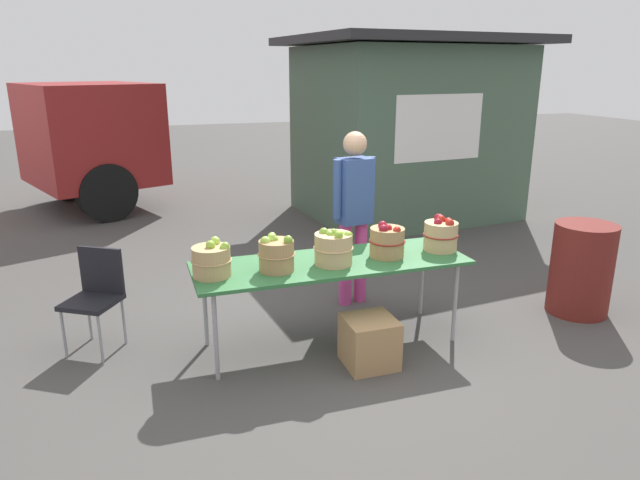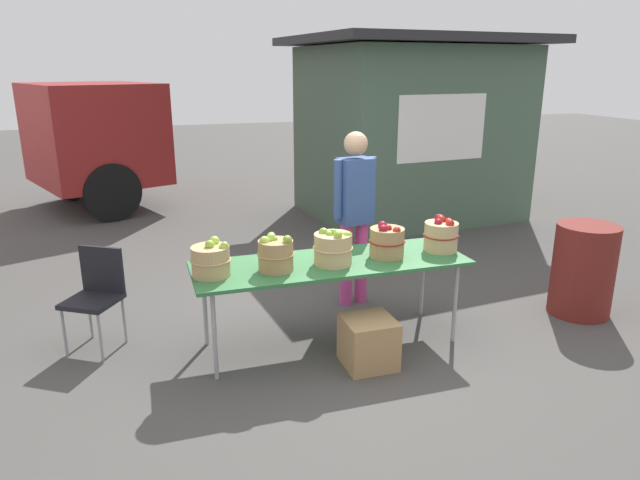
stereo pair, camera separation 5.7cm
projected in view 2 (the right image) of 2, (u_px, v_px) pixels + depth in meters
ground_plane at (330, 342)px, 5.01m from camera, size 40.00×40.00×0.00m
market_table at (331, 266)px, 4.80m from camera, size 2.30×0.76×0.75m
apple_basket_green_0 at (211, 260)px, 4.43m from camera, size 0.32×0.32×0.29m
apple_basket_green_1 at (275, 254)px, 4.55m from camera, size 0.30×0.30×0.30m
apple_basket_green_2 at (333, 248)px, 4.69m from camera, size 0.33×0.33×0.31m
apple_basket_red_0 at (387, 242)px, 4.87m from camera, size 0.31×0.31×0.30m
apple_basket_red_1 at (441, 235)px, 5.04m from camera, size 0.31×0.31×0.31m
vendor_adult at (355, 205)px, 5.57m from camera, size 0.45×0.28×1.73m
food_kiosk at (410, 128)px, 9.01m from camera, size 3.77×3.23×2.74m
folding_chair at (96, 290)px, 4.82m from camera, size 0.55×0.55×0.86m
trash_barrel at (583, 270)px, 5.49m from camera, size 0.57×0.57×0.89m
produce_crate at (368, 342)px, 4.59m from camera, size 0.40×0.40×0.40m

